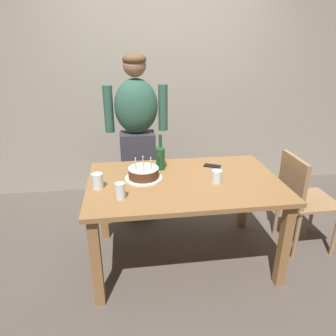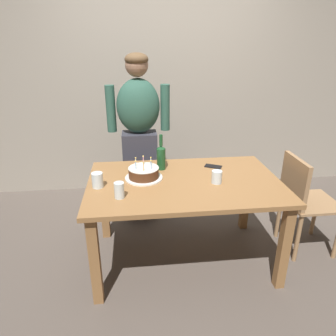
# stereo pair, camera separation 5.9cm
# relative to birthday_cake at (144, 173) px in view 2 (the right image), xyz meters

# --- Properties ---
(ground_plane) EXTENTS (10.00, 10.00, 0.00)m
(ground_plane) POSITION_rel_birthday_cake_xyz_m (0.31, -0.08, -0.78)
(ground_plane) COLOR #564C44
(back_wall) EXTENTS (5.20, 0.10, 2.60)m
(back_wall) POSITION_rel_birthday_cake_xyz_m (0.31, 1.47, 0.52)
(back_wall) COLOR #9E9384
(back_wall) RESTS_ON ground_plane
(dining_table) EXTENTS (1.50, 0.96, 0.74)m
(dining_table) POSITION_rel_birthday_cake_xyz_m (0.31, -0.08, -0.14)
(dining_table) COLOR olive
(dining_table) RESTS_ON ground_plane
(birthday_cake) EXTENTS (0.30, 0.30, 0.17)m
(birthday_cake) POSITION_rel_birthday_cake_xyz_m (0.00, 0.00, 0.00)
(birthday_cake) COLOR white
(birthday_cake) RESTS_ON dining_table
(water_glass_near) EXTENTS (0.07, 0.07, 0.11)m
(water_glass_near) POSITION_rel_birthday_cake_xyz_m (-0.18, -0.31, 0.01)
(water_glass_near) COLOR silver
(water_glass_near) RESTS_ON dining_table
(water_glass_far) EXTENTS (0.08, 0.08, 0.10)m
(water_glass_far) POSITION_rel_birthday_cake_xyz_m (0.55, -0.14, 0.00)
(water_glass_far) COLOR silver
(water_glass_far) RESTS_ON dining_table
(water_glass_side) EXTENTS (0.08, 0.08, 0.11)m
(water_glass_side) POSITION_rel_birthday_cake_xyz_m (-0.35, -0.12, 0.01)
(water_glass_side) COLOR silver
(water_glass_side) RESTS_ON dining_table
(wine_bottle) EXTENTS (0.07, 0.07, 0.30)m
(wine_bottle) POSITION_rel_birthday_cake_xyz_m (0.16, 0.18, 0.07)
(wine_bottle) COLOR #194723
(wine_bottle) RESTS_ON dining_table
(cell_phone) EXTENTS (0.16, 0.13, 0.01)m
(cell_phone) POSITION_rel_birthday_cake_xyz_m (0.61, 0.18, -0.04)
(cell_phone) COLOR black
(cell_phone) RESTS_ON dining_table
(person_man_bearded) EXTENTS (0.61, 0.27, 1.66)m
(person_man_bearded) POSITION_rel_birthday_cake_xyz_m (-0.01, 0.70, 0.09)
(person_man_bearded) COLOR #33333D
(person_man_bearded) RESTS_ON ground_plane
(dining_chair) EXTENTS (0.42, 0.42, 0.87)m
(dining_chair) POSITION_rel_birthday_cake_xyz_m (1.35, -0.04, -0.27)
(dining_chair) COLOR #A37A51
(dining_chair) RESTS_ON ground_plane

